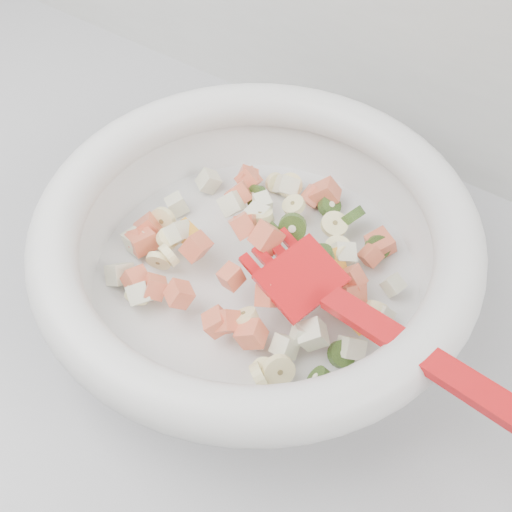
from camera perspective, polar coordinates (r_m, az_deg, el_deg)
The scene contains 2 objects.
counter at distance 1.03m, azimuth -1.38°, elevation -18.36°, with size 2.00×0.60×0.90m, color gray.
mixing_bowl at distance 0.59m, azimuth 0.04°, elevation 0.76°, with size 0.50×0.40×0.13m.
Camera 1 is at (0.23, 1.16, 1.41)m, focal length 45.00 mm.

